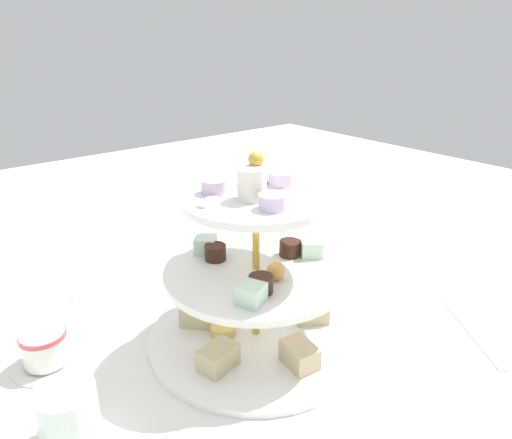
# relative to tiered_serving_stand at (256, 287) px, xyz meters

# --- Properties ---
(ground_plane) EXTENTS (2.40, 2.40, 0.00)m
(ground_plane) POSITION_rel_tiered_serving_stand_xyz_m (-0.00, -0.00, -0.08)
(ground_plane) COLOR silver
(tiered_serving_stand) EXTENTS (0.30, 0.30, 0.27)m
(tiered_serving_stand) POSITION_rel_tiered_serving_stand_xyz_m (0.00, 0.00, 0.00)
(tiered_serving_stand) COLOR white
(tiered_serving_stand) RESTS_ON ground_plane
(water_glass_tall_right) EXTENTS (0.07, 0.07, 0.12)m
(water_glass_tall_right) POSITION_rel_tiered_serving_stand_xyz_m (-0.20, -0.18, -0.03)
(water_glass_tall_right) COLOR silver
(water_glass_tall_right) RESTS_ON ground_plane
(water_glass_short_left) EXTENTS (0.06, 0.06, 0.07)m
(water_glass_short_left) POSITION_rel_tiered_serving_stand_xyz_m (0.27, 0.01, -0.05)
(water_glass_short_left) COLOR silver
(water_glass_short_left) RESTS_ON ground_plane
(teacup_with_saucer) EXTENTS (0.09, 0.09, 0.05)m
(teacup_with_saucer) POSITION_rel_tiered_serving_stand_xyz_m (0.25, -0.13, -0.06)
(teacup_with_saucer) COLOR white
(teacup_with_saucer) RESTS_ON ground_plane
(butter_knife_left) EXTENTS (0.11, 0.15, 0.00)m
(butter_knife_left) POSITION_rel_tiered_serving_stand_xyz_m (-0.26, 0.19, -0.08)
(butter_knife_left) COLOR silver
(butter_knife_left) RESTS_ON ground_plane
(butter_knife_right) EXTENTS (0.16, 0.07, 0.00)m
(butter_knife_right) POSITION_rel_tiered_serving_stand_xyz_m (0.09, -0.31, -0.08)
(butter_knife_right) COLOR silver
(butter_knife_right) RESTS_ON ground_plane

